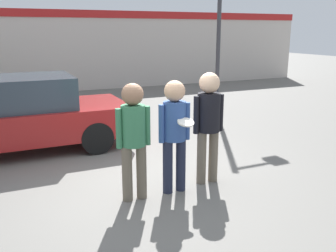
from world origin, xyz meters
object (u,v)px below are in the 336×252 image
(person_middle_with_frisbee, at_px, (175,127))
(parked_car_near, at_px, (20,114))
(person_right, at_px, (208,117))
(person_left, at_px, (133,132))
(street_lamp, at_px, (226,2))

(person_middle_with_frisbee, height_order, parked_car_near, person_middle_with_frisbee)
(person_right, xyz_separation_m, parked_car_near, (-2.62, 3.03, -0.32))
(person_middle_with_frisbee, bearing_deg, person_left, -179.37)
(person_middle_with_frisbee, xyz_separation_m, parked_car_near, (-1.97, 3.14, -0.26))
(person_left, bearing_deg, person_right, 5.32)
(street_lamp, bearing_deg, person_middle_with_frisbee, -129.38)
(person_middle_with_frisbee, distance_m, street_lamp, 6.47)
(person_middle_with_frisbee, relative_size, parked_car_near, 0.40)
(person_middle_with_frisbee, xyz_separation_m, street_lamp, (3.86, 4.70, 2.19))
(person_middle_with_frisbee, bearing_deg, street_lamp, 50.62)
(person_middle_with_frisbee, distance_m, person_right, 0.66)
(person_left, distance_m, parked_car_near, 3.43)
(person_right, bearing_deg, street_lamp, 55.00)
(parked_car_near, bearing_deg, person_left, -67.15)
(street_lamp, bearing_deg, person_left, -133.74)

